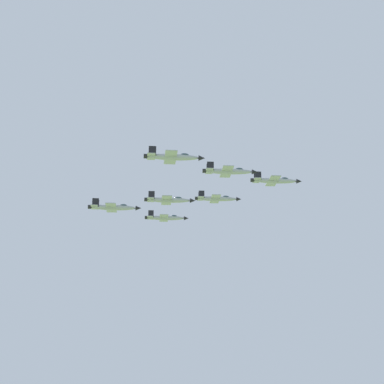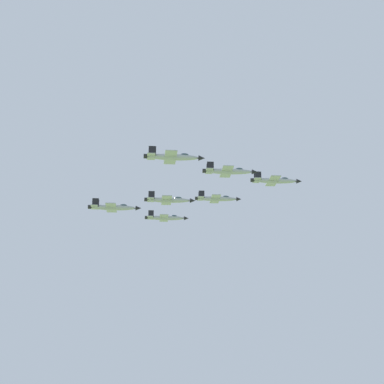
{
  "view_description": "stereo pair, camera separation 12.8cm",
  "coord_description": "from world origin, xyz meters",
  "px_view_note": "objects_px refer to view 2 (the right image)",
  "views": [
    {
      "loc": [
        -78.5,
        -184.43,
        62.87
      ],
      "look_at": [
        -55.44,
        -10.72,
        120.72
      ],
      "focal_mm": 53.22,
      "sensor_mm": 36.0,
      "label": 1
    },
    {
      "loc": [
        -78.38,
        -184.45,
        62.87
      ],
      "look_at": [
        -55.44,
        -10.72,
        120.72
      ],
      "focal_mm": 53.22,
      "sensor_mm": 36.0,
      "label": 2
    }
  ],
  "objects_px": {
    "jet_right_outer": "(173,157)",
    "jet_slot_rear": "(169,200)",
    "jet_lead": "(275,180)",
    "jet_left_outer": "(166,218)",
    "jet_trailing": "(114,207)",
    "jet_left_wingman": "(217,199)",
    "jet_right_wingman": "(229,171)"
  },
  "relations": [
    {
      "from": "jet_right_outer",
      "to": "jet_trailing",
      "type": "xyz_separation_m",
      "value": [
        -15.92,
        30.78,
        -5.9
      ]
    },
    {
      "from": "jet_right_outer",
      "to": "jet_trailing",
      "type": "distance_m",
      "value": 35.15
    },
    {
      "from": "jet_lead",
      "to": "jet_left_outer",
      "type": "relative_size",
      "value": 1.05
    },
    {
      "from": "jet_left_wingman",
      "to": "jet_trailing",
      "type": "relative_size",
      "value": 0.98
    },
    {
      "from": "jet_right_outer",
      "to": "jet_left_outer",
      "type": "bearing_deg",
      "value": 89.09
    },
    {
      "from": "jet_left_outer",
      "to": "jet_right_outer",
      "type": "xyz_separation_m",
      "value": [
        -3.25,
        -59.64,
        0.6
      ]
    },
    {
      "from": "jet_left_outer",
      "to": "jet_trailing",
      "type": "xyz_separation_m",
      "value": [
        -19.17,
        -28.87,
        -5.3
      ]
    },
    {
      "from": "jet_right_wingman",
      "to": "jet_slot_rear",
      "type": "relative_size",
      "value": 1.02
    },
    {
      "from": "jet_lead",
      "to": "jet_slot_rear",
      "type": "bearing_deg",
      "value": -179.72
    },
    {
      "from": "jet_trailing",
      "to": "jet_right_outer",
      "type": "bearing_deg",
      "value": -60.39
    },
    {
      "from": "jet_lead",
      "to": "jet_left_outer",
      "type": "xyz_separation_m",
      "value": [
        -33.46,
        31.73,
        -5.2
      ]
    },
    {
      "from": "jet_right_outer",
      "to": "jet_slot_rear",
      "type": "relative_size",
      "value": 1.02
    },
    {
      "from": "jet_lead",
      "to": "jet_left_wingman",
      "type": "relative_size",
      "value": 1.05
    },
    {
      "from": "jet_left_wingman",
      "to": "jet_right_wingman",
      "type": "relative_size",
      "value": 0.98
    },
    {
      "from": "jet_right_wingman",
      "to": "jet_lead",
      "type": "bearing_deg",
      "value": 41.17
    },
    {
      "from": "jet_trailing",
      "to": "jet_right_wingman",
      "type": "bearing_deg",
      "value": -23.88
    },
    {
      "from": "jet_right_wingman",
      "to": "jet_trailing",
      "type": "distance_m",
      "value": 38.96
    },
    {
      "from": "jet_left_wingman",
      "to": "jet_trailing",
      "type": "xyz_separation_m",
      "value": [
        -35.9,
        -13.0,
        -8.52
      ]
    },
    {
      "from": "jet_left_outer",
      "to": "jet_right_outer",
      "type": "distance_m",
      "value": 59.73
    },
    {
      "from": "jet_left_outer",
      "to": "jet_right_outer",
      "type": "height_order",
      "value": "jet_right_outer"
    },
    {
      "from": "jet_right_outer",
      "to": "jet_slot_rear",
      "type": "height_order",
      "value": "jet_right_outer"
    },
    {
      "from": "jet_left_wingman",
      "to": "jet_left_outer",
      "type": "bearing_deg",
      "value": 140.59
    },
    {
      "from": "jet_lead",
      "to": "jet_left_wingman",
      "type": "height_order",
      "value": "jet_lead"
    },
    {
      "from": "jet_lead",
      "to": "jet_trailing",
      "type": "bearing_deg",
      "value": -179.72
    },
    {
      "from": "jet_lead",
      "to": "jet_slot_rear",
      "type": "distance_m",
      "value": 35.94
    },
    {
      "from": "jet_right_outer",
      "to": "jet_trailing",
      "type": "height_order",
      "value": "jet_right_outer"
    },
    {
      "from": "jet_left_wingman",
      "to": "jet_lead",
      "type": "bearing_deg",
      "value": -39.41
    },
    {
      "from": "jet_left_outer",
      "to": "jet_trailing",
      "type": "height_order",
      "value": "jet_left_outer"
    },
    {
      "from": "jet_left_wingman",
      "to": "jet_right_outer",
      "type": "xyz_separation_m",
      "value": [
        -19.98,
        -43.78,
        -2.62
      ]
    },
    {
      "from": "jet_right_wingman",
      "to": "jet_right_outer",
      "type": "xyz_separation_m",
      "value": [
        -18.35,
        -13.95,
        -1.85
      ]
    },
    {
      "from": "jet_right_wingman",
      "to": "jet_slot_rear",
      "type": "height_order",
      "value": "jet_right_wingman"
    },
    {
      "from": "jet_lead",
      "to": "jet_right_wingman",
      "type": "distance_m",
      "value": 23.22
    }
  ]
}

